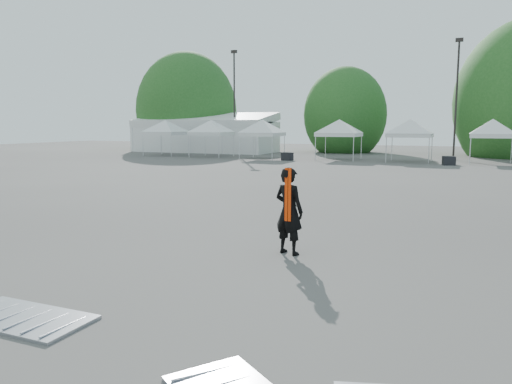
% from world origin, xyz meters
% --- Properties ---
extents(ground, '(120.00, 120.00, 0.00)m').
position_xyz_m(ground, '(0.00, 0.00, 0.00)').
color(ground, '#474442').
rests_on(ground, ground).
extents(marquee, '(15.00, 6.25, 4.23)m').
position_xyz_m(marquee, '(-22.00, 35.00, 1.97)').
color(marquee, white).
rests_on(marquee, ground).
extents(light_pole_west, '(0.60, 0.25, 10.30)m').
position_xyz_m(light_pole_west, '(-18.00, 34.00, 5.77)').
color(light_pole_west, black).
rests_on(light_pole_west, ground).
extents(light_pole_east, '(0.60, 0.25, 9.80)m').
position_xyz_m(light_pole_east, '(3.00, 32.00, 5.52)').
color(light_pole_east, black).
rests_on(light_pole_east, ground).
extents(tree_far_w, '(4.80, 4.80, 7.30)m').
position_xyz_m(tree_far_w, '(-26.00, 38.00, 4.54)').
color(tree_far_w, '#382314').
rests_on(tree_far_w, ground).
extents(tree_mid_w, '(4.16, 4.16, 6.33)m').
position_xyz_m(tree_mid_w, '(-8.00, 40.00, 3.93)').
color(tree_mid_w, '#382314').
rests_on(tree_mid_w, ground).
extents(tent_a, '(4.65, 4.65, 3.88)m').
position_xyz_m(tent_a, '(-22.38, 28.06, 3.06)').
color(tent_a, silver).
rests_on(tent_a, ground).
extents(tent_b, '(4.53, 4.53, 3.88)m').
position_xyz_m(tent_b, '(-17.46, 28.01, 3.06)').
color(tent_b, silver).
rests_on(tent_b, ground).
extents(tent_c, '(4.47, 4.47, 3.88)m').
position_xyz_m(tent_c, '(-12.15, 27.26, 3.06)').
color(tent_c, silver).
rests_on(tent_c, ground).
extents(tent_d, '(4.70, 4.70, 3.88)m').
position_xyz_m(tent_d, '(-5.83, 28.63, 3.06)').
color(tent_d, silver).
rests_on(tent_d, ground).
extents(tent_e, '(4.69, 4.69, 3.88)m').
position_xyz_m(tent_e, '(-0.13, 28.34, 3.06)').
color(tent_e, silver).
rests_on(tent_e, ground).
extents(tent_f, '(4.38, 4.38, 3.88)m').
position_xyz_m(tent_f, '(5.70, 28.78, 3.06)').
color(tent_f, silver).
rests_on(tent_f, ground).
extents(man, '(0.83, 0.67, 1.97)m').
position_xyz_m(man, '(0.49, -1.93, 0.99)').
color(man, black).
rests_on(man, ground).
extents(barrier_left, '(2.12, 1.08, 0.07)m').
position_xyz_m(barrier_left, '(-1.91, -7.15, 0.03)').
color(barrier_left, '#AAACB2').
rests_on(barrier_left, ground).
extents(crate_west, '(1.00, 0.90, 0.64)m').
position_xyz_m(crate_west, '(-9.50, 26.17, 0.32)').
color(crate_west, black).
rests_on(crate_west, ground).
extents(crate_mid, '(0.98, 0.85, 0.65)m').
position_xyz_m(crate_mid, '(2.86, 26.11, 0.32)').
color(crate_mid, black).
rests_on(crate_mid, ground).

